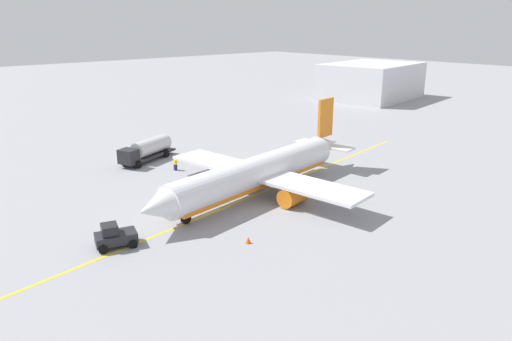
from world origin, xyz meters
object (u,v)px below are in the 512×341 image
(fuel_tanker, at_px, (147,149))
(refueling_worker, at_px, (175,164))
(safety_cone_nose, at_px, (248,240))
(pushback_tug, at_px, (115,236))
(airplane, at_px, (259,172))

(fuel_tanker, bearing_deg, refueling_worker, 94.45)
(fuel_tanker, height_order, safety_cone_nose, fuel_tanker)
(refueling_worker, bearing_deg, pushback_tug, 43.49)
(airplane, relative_size, pushback_tug, 8.41)
(refueling_worker, relative_size, safety_cone_nose, 2.77)
(airplane, distance_m, safety_cone_nose, 13.24)
(fuel_tanker, xyz_separation_m, refueling_worker, (-0.51, 6.60, -0.90))
(airplane, height_order, safety_cone_nose, airplane)
(refueling_worker, bearing_deg, airplane, 98.50)
(airplane, bearing_deg, fuel_tanker, -82.76)
(fuel_tanker, bearing_deg, safety_cone_nose, 77.15)
(airplane, xyz_separation_m, fuel_tanker, (2.68, -21.08, -0.92))
(safety_cone_nose, bearing_deg, refueling_worker, -107.45)
(fuel_tanker, height_order, refueling_worker, fuel_tanker)
(pushback_tug, relative_size, refueling_worker, 2.36)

